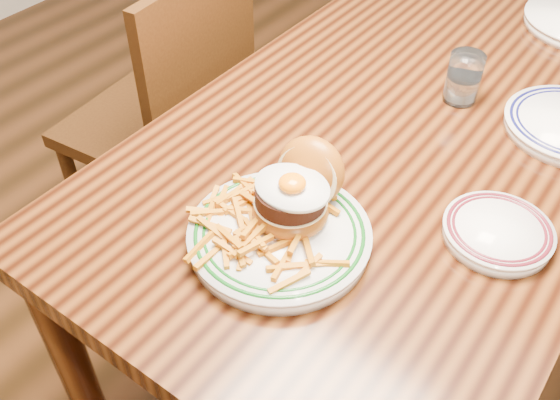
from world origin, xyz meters
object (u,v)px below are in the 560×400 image
Objects in this scene: chair_left at (172,117)px; table at (418,140)px; main_plate at (285,220)px; side_plate at (498,232)px.

table is at bearing 2.57° from chair_left.
table is 0.70m from chair_left.
chair_left is 0.82m from main_plate.
main_plate is 1.74× the size of side_plate.
chair_left is 1.00m from side_plate.
table is at bearing 81.22° from main_plate.
chair_left reaches higher than side_plate.
main_plate reaches higher than table.
table is 1.73× the size of chair_left.
chair_left is (-0.68, -0.10, -0.17)m from table.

